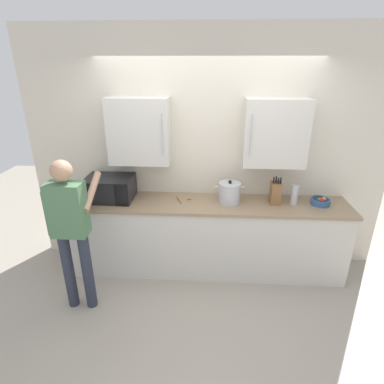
{
  "coord_description": "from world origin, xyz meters",
  "views": [
    {
      "loc": [
        0.06,
        -2.42,
        2.44
      ],
      "look_at": [
        -0.15,
        0.87,
        1.07
      ],
      "focal_mm": 29.3,
      "sensor_mm": 36.0,
      "label": 1
    }
  ],
  "objects_px": {
    "thermos_flask": "(294,195)",
    "wooden_spoon": "(185,199)",
    "fruit_bowl": "(320,201)",
    "microwave_oven": "(107,188)",
    "stock_pot": "(229,193)",
    "person_figure": "(71,225)",
    "knife_block": "(275,193)"
  },
  "relations": [
    {
      "from": "thermos_flask",
      "to": "wooden_spoon",
      "type": "relative_size",
      "value": 1.18
    },
    {
      "from": "fruit_bowl",
      "to": "wooden_spoon",
      "type": "distance_m",
      "value": 1.57
    },
    {
      "from": "microwave_oven",
      "to": "stock_pot",
      "type": "xyz_separation_m",
      "value": [
        1.44,
        -0.0,
        -0.01
      ]
    },
    {
      "from": "thermos_flask",
      "to": "stock_pot",
      "type": "height_order",
      "value": "stock_pot"
    },
    {
      "from": "stock_pot",
      "to": "person_figure",
      "type": "xyz_separation_m",
      "value": [
        -1.57,
        -0.76,
        -0.06
      ]
    },
    {
      "from": "person_figure",
      "to": "knife_block",
      "type": "bearing_deg",
      "value": 20.02
    },
    {
      "from": "knife_block",
      "to": "person_figure",
      "type": "relative_size",
      "value": 0.21
    },
    {
      "from": "microwave_oven",
      "to": "person_figure",
      "type": "height_order",
      "value": "person_figure"
    },
    {
      "from": "stock_pot",
      "to": "person_figure",
      "type": "distance_m",
      "value": 1.74
    },
    {
      "from": "thermos_flask",
      "to": "person_figure",
      "type": "bearing_deg",
      "value": -161.84
    },
    {
      "from": "fruit_bowl",
      "to": "thermos_flask",
      "type": "xyz_separation_m",
      "value": [
        -0.31,
        -0.01,
        0.08
      ]
    },
    {
      "from": "person_figure",
      "to": "fruit_bowl",
      "type": "bearing_deg",
      "value": 16.28
    },
    {
      "from": "thermos_flask",
      "to": "knife_block",
      "type": "xyz_separation_m",
      "value": [
        -0.21,
        0.01,
        0.01
      ]
    },
    {
      "from": "fruit_bowl",
      "to": "wooden_spoon",
      "type": "height_order",
      "value": "fruit_bowl"
    },
    {
      "from": "thermos_flask",
      "to": "person_figure",
      "type": "xyz_separation_m",
      "value": [
        -2.31,
        -0.76,
        -0.06
      ]
    },
    {
      "from": "microwave_oven",
      "to": "wooden_spoon",
      "type": "xyz_separation_m",
      "value": [
        0.92,
        0.03,
        -0.13
      ]
    },
    {
      "from": "knife_block",
      "to": "microwave_oven",
      "type": "bearing_deg",
      "value": -179.91
    },
    {
      "from": "microwave_oven",
      "to": "fruit_bowl",
      "type": "relative_size",
      "value": 3.7
    },
    {
      "from": "fruit_bowl",
      "to": "thermos_flask",
      "type": "bearing_deg",
      "value": -178.86
    },
    {
      "from": "stock_pot",
      "to": "knife_block",
      "type": "bearing_deg",
      "value": 0.85
    },
    {
      "from": "microwave_oven",
      "to": "wooden_spoon",
      "type": "distance_m",
      "value": 0.93
    },
    {
      "from": "knife_block",
      "to": "thermos_flask",
      "type": "bearing_deg",
      "value": -1.56
    },
    {
      "from": "person_figure",
      "to": "thermos_flask",
      "type": "bearing_deg",
      "value": 18.16
    },
    {
      "from": "stock_pot",
      "to": "microwave_oven",
      "type": "bearing_deg",
      "value": 179.81
    },
    {
      "from": "fruit_bowl",
      "to": "thermos_flask",
      "type": "relative_size",
      "value": 0.93
    },
    {
      "from": "knife_block",
      "to": "person_figure",
      "type": "distance_m",
      "value": 2.23
    },
    {
      "from": "fruit_bowl",
      "to": "knife_block",
      "type": "relative_size",
      "value": 0.64
    },
    {
      "from": "wooden_spoon",
      "to": "person_figure",
      "type": "distance_m",
      "value": 1.31
    },
    {
      "from": "thermos_flask",
      "to": "stock_pot",
      "type": "bearing_deg",
      "value": -179.84
    },
    {
      "from": "wooden_spoon",
      "to": "stock_pot",
      "type": "distance_m",
      "value": 0.54
    },
    {
      "from": "person_figure",
      "to": "stock_pot",
      "type": "bearing_deg",
      "value": 25.7
    },
    {
      "from": "fruit_bowl",
      "to": "stock_pot",
      "type": "distance_m",
      "value": 1.05
    }
  ]
}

